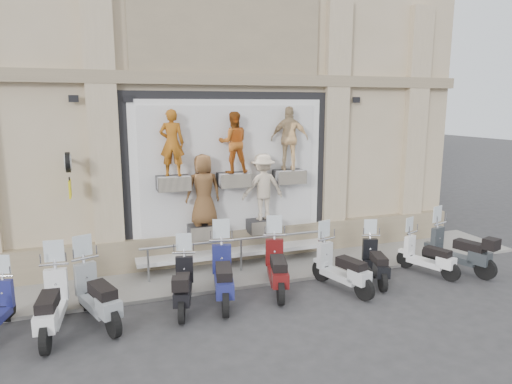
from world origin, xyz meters
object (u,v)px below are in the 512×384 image
scooter_b (50,293)px  guard_rail (241,256)px  scooter_d (183,275)px  scooter_f (277,257)px  scooter_e (223,265)px  scooter_j (459,241)px  scooter_c (96,283)px  scooter_i (428,248)px  scooter_g (342,258)px  clock_sign_bracket (69,169)px  scooter_h (376,253)px

scooter_b → guard_rail: bearing=28.1°
scooter_d → scooter_f: scooter_f is taller
scooter_e → scooter_j: bearing=10.3°
scooter_c → scooter_d: scooter_c is taller
scooter_d → scooter_i: bearing=13.1°
scooter_e → scooter_g: scooter_e is taller
scooter_i → clock_sign_bracket: bearing=144.7°
scooter_h → scooter_j: scooter_j is taller
scooter_c → scooter_h: 6.35m
scooter_c → scooter_d: bearing=-17.3°
clock_sign_bracket → scooter_h: bearing=-16.8°
scooter_j → scooter_h: bearing=158.6°
scooter_e → scooter_j: size_ratio=1.05×
guard_rail → scooter_e: scooter_e is taller
scooter_e → scooter_g: (2.73, -0.32, -0.07)m
scooter_b → scooter_j: scooter_b is taller
scooter_c → scooter_g: 5.31m
scooter_e → scooter_f: scooter_e is taller
scooter_e → scooter_b: bearing=-162.0°
guard_rail → scooter_c: bearing=-155.0°
scooter_e → scooter_i: scooter_e is taller
scooter_b → scooter_d: bearing=11.1°
scooter_e → scooter_j: 6.16m
scooter_d → scooter_h: bearing=13.5°
guard_rail → scooter_b: scooter_b is taller
scooter_e → scooter_g: 2.75m
scooter_h → scooter_e: bearing=-163.8°
scooter_c → scooter_b: bearing=172.6°
guard_rail → scooter_h: size_ratio=2.93×
guard_rail → scooter_i: bearing=-20.4°
scooter_h → guard_rail: bearing=169.3°
scooter_d → scooter_b: bearing=-160.2°
clock_sign_bracket → scooter_f: size_ratio=0.51×
guard_rail → scooter_f: scooter_f is taller
clock_sign_bracket → scooter_e: bearing=-32.6°
scooter_f → scooter_j: bearing=11.4°
scooter_f → scooter_g: size_ratio=1.06×
scooter_d → scooter_i: 6.16m
clock_sign_bracket → scooter_d: size_ratio=0.56×
clock_sign_bracket → scooter_b: clock_sign_bracket is taller
guard_rail → scooter_g: bearing=-44.0°
scooter_h → scooter_f: bearing=-167.6°
scooter_f → scooter_d: bearing=-159.0°
scooter_i → scooter_b: bearing=160.0°
scooter_b → scooter_f: bearing=10.8°
clock_sign_bracket → scooter_c: size_ratio=0.51×
scooter_d → scooter_h: scooter_d is taller
scooter_f → scooter_h: scooter_f is taller
scooter_g → scooter_i: 2.55m
scooter_f → clock_sign_bracket: bearing=173.3°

